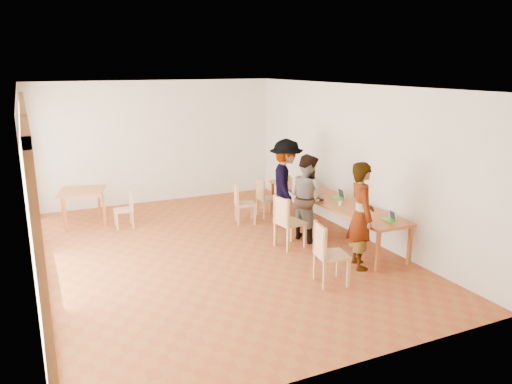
# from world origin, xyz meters

# --- Properties ---
(ground) EXTENTS (8.00, 8.00, 0.00)m
(ground) POSITION_xyz_m (0.00, 0.00, 0.00)
(ground) COLOR brown
(ground) RESTS_ON ground
(wall_back) EXTENTS (6.00, 0.10, 3.00)m
(wall_back) POSITION_xyz_m (0.00, 4.00, 1.50)
(wall_back) COLOR beige
(wall_back) RESTS_ON ground
(wall_front) EXTENTS (6.00, 0.10, 3.00)m
(wall_front) POSITION_xyz_m (0.00, -4.00, 1.50)
(wall_front) COLOR beige
(wall_front) RESTS_ON ground
(wall_right) EXTENTS (0.10, 8.00, 3.00)m
(wall_right) POSITION_xyz_m (3.00, 0.00, 1.50)
(wall_right) COLOR beige
(wall_right) RESTS_ON ground
(window_wall) EXTENTS (0.10, 8.00, 3.00)m
(window_wall) POSITION_xyz_m (-2.96, 0.00, 1.50)
(window_wall) COLOR white
(window_wall) RESTS_ON ground
(ceiling) EXTENTS (6.00, 8.00, 0.04)m
(ceiling) POSITION_xyz_m (0.00, 0.00, 3.02)
(ceiling) COLOR white
(ceiling) RESTS_ON wall_back
(communal_table) EXTENTS (0.80, 4.00, 0.75)m
(communal_table) POSITION_xyz_m (2.50, -0.02, 0.70)
(communal_table) COLOR #AB5D26
(communal_table) RESTS_ON ground
(side_table) EXTENTS (0.90, 0.90, 0.75)m
(side_table) POSITION_xyz_m (-1.98, 2.82, 0.67)
(side_table) COLOR #AB5D26
(side_table) RESTS_ON ground
(chair_near) EXTENTS (0.54, 0.54, 0.53)m
(chair_near) POSITION_xyz_m (1.11, -2.00, 0.61)
(chair_near) COLOR tan
(chair_near) RESTS_ON ground
(chair_mid) EXTENTS (0.54, 0.54, 0.53)m
(chair_mid) POSITION_xyz_m (1.31, -0.32, 0.61)
(chair_mid) COLOR tan
(chair_mid) RESTS_ON ground
(chair_far) EXTENTS (0.51, 0.51, 0.48)m
(chair_far) POSITION_xyz_m (1.14, 1.43, 0.55)
(chair_far) COLOR tan
(chair_far) RESTS_ON ground
(chair_empty) EXTENTS (0.41, 0.41, 0.46)m
(chair_empty) POSITION_xyz_m (1.81, 1.66, 0.53)
(chair_empty) COLOR tan
(chair_empty) RESTS_ON ground
(chair_spare) EXTENTS (0.38, 0.38, 0.42)m
(chair_spare) POSITION_xyz_m (-1.14, 2.21, 0.49)
(chair_spare) COLOR tan
(chair_spare) RESTS_ON ground
(person_near) EXTENTS (0.62, 0.77, 1.83)m
(person_near) POSITION_xyz_m (2.02, -1.65, 0.91)
(person_near) COLOR gray
(person_near) RESTS_ON ground
(person_mid) EXTENTS (0.80, 0.94, 1.70)m
(person_mid) POSITION_xyz_m (1.93, -0.04, 0.85)
(person_mid) COLOR gray
(person_mid) RESTS_ON ground
(person_far) EXTENTS (1.13, 1.38, 1.86)m
(person_far) POSITION_xyz_m (1.96, 0.90, 0.93)
(person_far) COLOR gray
(person_far) RESTS_ON ground
(laptop_near) EXTENTS (0.22, 0.25, 0.19)m
(laptop_near) POSITION_xyz_m (2.63, -1.67, 0.80)
(laptop_near) COLOR #4ECB36
(laptop_near) RESTS_ON communal_table
(laptop_mid) EXTENTS (0.24, 0.27, 0.22)m
(laptop_mid) POSITION_xyz_m (2.66, -0.08, 0.81)
(laptop_mid) COLOR #4ECB36
(laptop_mid) RESTS_ON communal_table
(laptop_far) EXTENTS (0.28, 0.30, 0.22)m
(laptop_far) POSITION_xyz_m (2.51, 1.21, 0.81)
(laptop_far) COLOR #4ECB36
(laptop_far) RESTS_ON communal_table
(yellow_mug) EXTENTS (0.18, 0.18, 0.11)m
(yellow_mug) POSITION_xyz_m (2.51, 1.83, 0.80)
(yellow_mug) COLOR yellow
(yellow_mug) RESTS_ON communal_table
(green_bottle) EXTENTS (0.07, 0.07, 0.28)m
(green_bottle) POSITION_xyz_m (2.80, 1.25, 0.89)
(green_bottle) COLOR #157C16
(green_bottle) RESTS_ON communal_table
(clear_glass) EXTENTS (0.07, 0.07, 0.09)m
(clear_glass) POSITION_xyz_m (2.36, -0.54, 0.80)
(clear_glass) COLOR silver
(clear_glass) RESTS_ON communal_table
(condiment_cup) EXTENTS (0.08, 0.08, 0.06)m
(condiment_cup) POSITION_xyz_m (2.72, 1.44, 0.78)
(condiment_cup) COLOR white
(condiment_cup) RESTS_ON communal_table
(pink_phone) EXTENTS (0.05, 0.10, 0.01)m
(pink_phone) POSITION_xyz_m (2.21, -0.22, 0.76)
(pink_phone) COLOR #CC3A68
(pink_phone) RESTS_ON communal_table
(black_pouch) EXTENTS (0.16, 0.26, 0.09)m
(black_pouch) POSITION_xyz_m (2.61, 1.06, 0.80)
(black_pouch) COLOR black
(black_pouch) RESTS_ON communal_table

